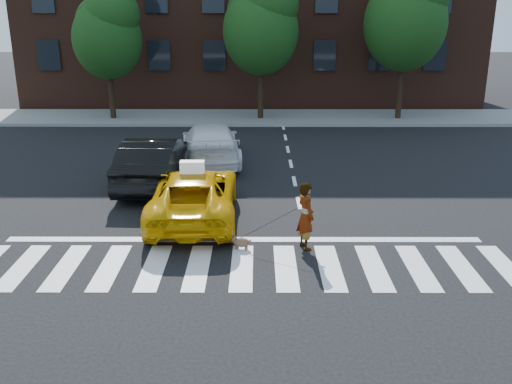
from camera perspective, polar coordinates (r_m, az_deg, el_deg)
ground at (r=13.07m, az=-1.42°, el=-7.56°), size 120.00×120.00×0.00m
crosswalk at (r=13.07m, az=-1.42°, el=-7.53°), size 13.00×2.40×0.01m
stop_line at (r=14.52m, az=-1.25°, el=-4.77°), size 12.00×0.30×0.01m
sidewalk_far at (r=29.79m, az=-0.53°, el=7.47°), size 30.00×4.00×0.15m
tree_left at (r=29.69m, az=-14.65°, el=15.36°), size 3.39×3.38×6.50m
tree_mid at (r=28.76m, az=0.54°, el=16.66°), size 3.69×3.69×7.10m
tree_right at (r=29.63m, az=14.84°, el=16.93°), size 4.00×4.00×7.70m
taxi at (r=15.83m, az=-6.21°, el=-0.25°), size 2.43×5.02×1.38m
black_sedan at (r=18.90m, az=-10.12°, el=3.02°), size 1.89×4.92×1.60m
white_suv at (r=21.42m, az=-4.56°, el=4.88°), size 2.66×5.28×1.47m
woman at (r=13.79m, az=5.00°, el=-2.39°), size 0.60×0.72×1.68m
dog at (r=13.92m, az=-1.62°, el=-5.01°), size 0.56×0.33×0.32m
taxi_sign at (r=15.39m, az=-6.40°, el=2.51°), size 0.66×0.30×0.32m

